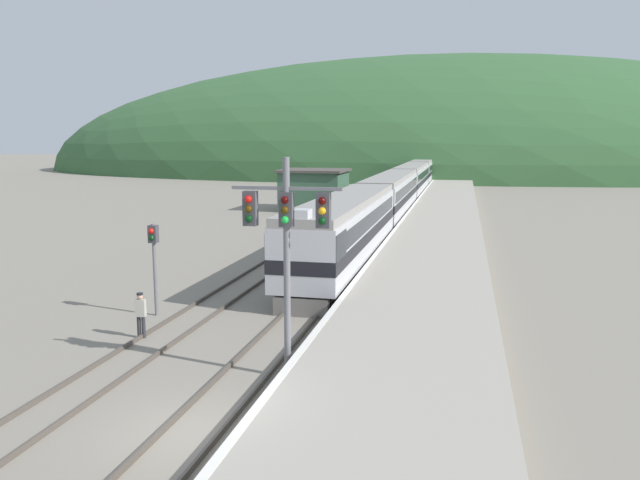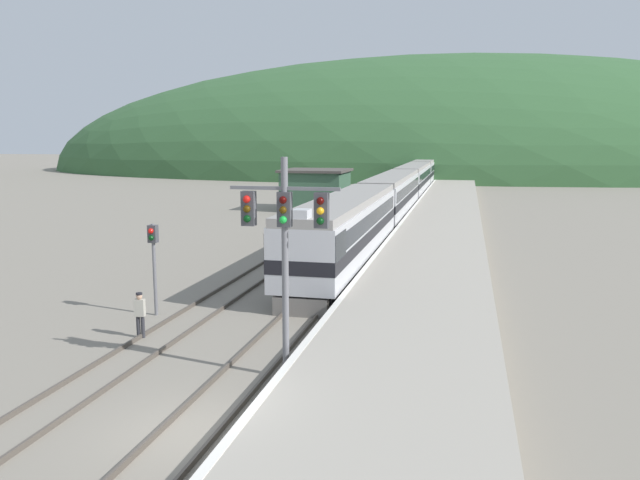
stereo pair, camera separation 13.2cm
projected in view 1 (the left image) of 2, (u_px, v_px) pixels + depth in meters
The scene contains 13 objects.
ground_plane at pixel (194, 432), 15.32m from camera, with size 500.00×500.00×0.00m, color gray.
track_main at pixel (415, 193), 82.66m from camera, with size 1.52×180.00×0.16m.
track_siding at pixel (383, 192), 83.58m from camera, with size 1.52×180.00×0.16m.
platform at pixel (445, 207), 62.34m from camera, with size 6.04×140.00×0.91m.
distant_hills at pixel (434, 172), 135.96m from camera, with size 179.87×80.94×49.10m.
station_shed at pixel (314, 189), 63.16m from camera, with size 6.52×6.65×4.12m.
express_train_lead_car at pixel (346, 230), 34.41m from camera, with size 2.96×20.42×4.35m.
carriage_second at pixel (391, 195), 55.80m from camera, with size 2.95×21.82×3.99m.
carriage_third at pixel (412, 179), 77.63m from camera, with size 2.95×21.82×3.99m.
carriage_fourth at pixel (424, 171), 99.47m from camera, with size 2.95×21.82×3.99m.
signal_mast_main at pixel (286, 231), 18.13m from camera, with size 3.30×0.42×6.62m.
signal_post_siding at pixel (154, 250), 25.04m from camera, with size 0.36×0.42×3.77m.
track_worker at pixel (141, 313), 22.44m from camera, with size 0.39×0.27×1.67m.
Camera 1 is at (6.24, -13.31, 7.12)m, focal length 35.00 mm.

